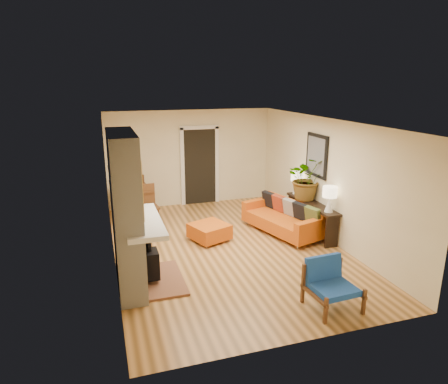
{
  "coord_description": "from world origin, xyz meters",
  "views": [
    {
      "loc": [
        -2.37,
        -7.29,
        3.37
      ],
      "look_at": [
        0.0,
        0.2,
        1.15
      ],
      "focal_mm": 32.0,
      "sensor_mm": 36.0,
      "label": 1
    }
  ],
  "objects_px": {
    "lamp_near": "(330,196)",
    "lamp_far": "(297,180)",
    "ottoman": "(209,231)",
    "console_table": "(312,209)",
    "blue_chair": "(329,281)",
    "dining_table": "(137,193)",
    "sofa": "(285,218)",
    "houseplant": "(307,178)"
  },
  "relations": [
    {
      "from": "lamp_near",
      "to": "lamp_far",
      "type": "height_order",
      "value": "same"
    },
    {
      "from": "dining_table",
      "to": "houseplant",
      "type": "relative_size",
      "value": 1.88
    },
    {
      "from": "dining_table",
      "to": "sofa",
      "type": "bearing_deg",
      "value": -32.32
    },
    {
      "from": "console_table",
      "to": "houseplant",
      "type": "bearing_deg",
      "value": 92.13
    },
    {
      "from": "blue_chair",
      "to": "dining_table",
      "type": "xyz_separation_m",
      "value": [
        -2.38,
        4.96,
        0.25
      ]
    },
    {
      "from": "console_table",
      "to": "lamp_near",
      "type": "xyz_separation_m",
      "value": [
        0.0,
        -0.67,
        0.49
      ]
    },
    {
      "from": "sofa",
      "to": "lamp_near",
      "type": "xyz_separation_m",
      "value": [
        0.54,
        -0.92,
        0.72
      ]
    },
    {
      "from": "blue_chair",
      "to": "lamp_far",
      "type": "height_order",
      "value": "lamp_far"
    },
    {
      "from": "dining_table",
      "to": "lamp_far",
      "type": "bearing_deg",
      "value": -21.65
    },
    {
      "from": "lamp_near",
      "to": "lamp_far",
      "type": "bearing_deg",
      "value": 90.0
    },
    {
      "from": "console_table",
      "to": "lamp_near",
      "type": "distance_m",
      "value": 0.83
    },
    {
      "from": "ottoman",
      "to": "dining_table",
      "type": "height_order",
      "value": "dining_table"
    },
    {
      "from": "blue_chair",
      "to": "console_table",
      "type": "height_order",
      "value": "blue_chair"
    },
    {
      "from": "lamp_near",
      "to": "blue_chair",
      "type": "bearing_deg",
      "value": -120.86
    },
    {
      "from": "ottoman",
      "to": "console_table",
      "type": "relative_size",
      "value": 0.51
    },
    {
      "from": "sofa",
      "to": "dining_table",
      "type": "height_order",
      "value": "dining_table"
    },
    {
      "from": "blue_chair",
      "to": "console_table",
      "type": "xyz_separation_m",
      "value": [
        1.25,
        2.76,
        0.17
      ]
    },
    {
      "from": "sofa",
      "to": "houseplant",
      "type": "distance_m",
      "value": 1.04
    },
    {
      "from": "ottoman",
      "to": "lamp_far",
      "type": "height_order",
      "value": "lamp_far"
    },
    {
      "from": "blue_chair",
      "to": "dining_table",
      "type": "bearing_deg",
      "value": 115.61
    },
    {
      "from": "ottoman",
      "to": "blue_chair",
      "type": "distance_m",
      "value": 3.23
    },
    {
      "from": "blue_chair",
      "to": "lamp_near",
      "type": "distance_m",
      "value": 2.52
    },
    {
      "from": "console_table",
      "to": "lamp_near",
      "type": "height_order",
      "value": "lamp_near"
    },
    {
      "from": "sofa",
      "to": "blue_chair",
      "type": "height_order",
      "value": "sofa"
    },
    {
      "from": "dining_table",
      "to": "lamp_near",
      "type": "bearing_deg",
      "value": -38.34
    },
    {
      "from": "ottoman",
      "to": "blue_chair",
      "type": "bearing_deg",
      "value": -70.81
    },
    {
      "from": "blue_chair",
      "to": "console_table",
      "type": "relative_size",
      "value": 0.41
    },
    {
      "from": "lamp_near",
      "to": "lamp_far",
      "type": "xyz_separation_m",
      "value": [
        0.0,
        1.43,
        0.0
      ]
    },
    {
      "from": "houseplant",
      "to": "blue_chair",
      "type": "bearing_deg",
      "value": -112.24
    },
    {
      "from": "sofa",
      "to": "ottoman",
      "type": "bearing_deg",
      "value": 178.81
    },
    {
      "from": "sofa",
      "to": "houseplant",
      "type": "bearing_deg",
      "value": 2.53
    },
    {
      "from": "blue_chair",
      "to": "lamp_near",
      "type": "relative_size",
      "value": 1.4
    },
    {
      "from": "sofa",
      "to": "lamp_far",
      "type": "height_order",
      "value": "lamp_far"
    },
    {
      "from": "lamp_far",
      "to": "houseplant",
      "type": "height_order",
      "value": "houseplant"
    },
    {
      "from": "sofa",
      "to": "lamp_far",
      "type": "distance_m",
      "value": 1.04
    },
    {
      "from": "sofa",
      "to": "houseplant",
      "type": "height_order",
      "value": "houseplant"
    },
    {
      "from": "sofa",
      "to": "lamp_near",
      "type": "relative_size",
      "value": 3.92
    },
    {
      "from": "lamp_far",
      "to": "houseplant",
      "type": "distance_m",
      "value": 0.52
    },
    {
      "from": "ottoman",
      "to": "houseplant",
      "type": "relative_size",
      "value": 0.93
    },
    {
      "from": "ottoman",
      "to": "console_table",
      "type": "bearing_deg",
      "value": -6.98
    },
    {
      "from": "blue_chair",
      "to": "dining_table",
      "type": "height_order",
      "value": "dining_table"
    },
    {
      "from": "sofa",
      "to": "houseplant",
      "type": "relative_size",
      "value": 2.11
    }
  ]
}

